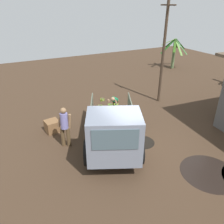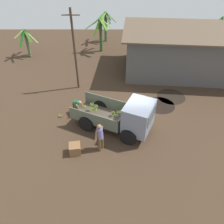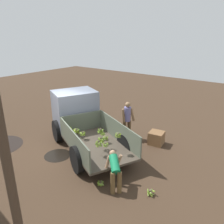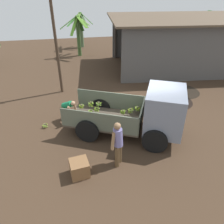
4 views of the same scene
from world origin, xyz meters
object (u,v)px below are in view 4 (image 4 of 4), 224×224
(utility_pole, at_px, (56,40))
(person_bystander_near_shed, at_px, (136,66))
(person_foreground_visitor, at_px, (118,142))
(banana_bunch_on_ground_1, at_px, (77,116))
(wooden_crate_0, at_px, (79,168))
(banana_bunch_on_ground_0, at_px, (45,125))
(cargo_truck, at_px, (151,113))
(person_worker_loading, at_px, (68,108))

(utility_pole, relative_size, person_bystander_near_shed, 3.53)
(utility_pole, height_order, person_foreground_visitor, utility_pole)
(banana_bunch_on_ground_1, xyz_separation_m, wooden_crate_0, (-0.11, -3.61, 0.19))
(banana_bunch_on_ground_0, bearing_deg, person_foreground_visitor, -45.91)
(cargo_truck, distance_m, person_worker_loading, 3.75)
(utility_pole, distance_m, banana_bunch_on_ground_1, 4.24)
(person_bystander_near_shed, distance_m, banana_bunch_on_ground_0, 7.16)
(utility_pole, relative_size, person_worker_loading, 5.13)
(person_worker_loading, bearing_deg, banana_bunch_on_ground_0, -117.44)
(cargo_truck, bearing_deg, person_bystander_near_shed, 104.09)
(person_foreground_visitor, height_order, person_bystander_near_shed, person_foreground_visitor)
(utility_pole, bearing_deg, person_bystander_near_shed, 11.82)
(person_bystander_near_shed, relative_size, banana_bunch_on_ground_1, 6.96)
(person_foreground_visitor, height_order, person_worker_loading, person_foreground_visitor)
(banana_bunch_on_ground_1, relative_size, wooden_crate_0, 0.39)
(banana_bunch_on_ground_1, bearing_deg, person_bystander_near_shed, 45.03)
(cargo_truck, distance_m, person_bystander_near_shed, 6.08)
(person_foreground_visitor, bearing_deg, person_worker_loading, -29.86)
(utility_pole, xyz_separation_m, wooden_crate_0, (0.62, -6.63, -2.70))
(person_foreground_visitor, bearing_deg, person_bystander_near_shed, -77.99)
(cargo_truck, relative_size, person_bystander_near_shed, 3.08)
(banana_bunch_on_ground_0, distance_m, wooden_crate_0, 3.33)
(cargo_truck, bearing_deg, utility_pole, 150.75)
(banana_bunch_on_ground_0, bearing_deg, person_worker_loading, 19.87)
(banana_bunch_on_ground_0, bearing_deg, wooden_crate_0, -66.23)
(person_foreground_visitor, distance_m, banana_bunch_on_ground_0, 3.96)
(cargo_truck, xyz_separation_m, banana_bunch_on_ground_1, (-2.87, 1.96, -1.02))
(banana_bunch_on_ground_0, bearing_deg, banana_bunch_on_ground_1, 21.38)
(banana_bunch_on_ground_0, bearing_deg, cargo_truck, -17.86)
(utility_pole, distance_m, banana_bunch_on_ground_0, 4.64)
(banana_bunch_on_ground_0, height_order, banana_bunch_on_ground_1, banana_bunch_on_ground_0)
(utility_pole, height_order, banana_bunch_on_ground_1, utility_pole)
(person_bystander_near_shed, distance_m, wooden_crate_0, 8.68)
(cargo_truck, relative_size, utility_pole, 0.87)
(person_bystander_near_shed, xyz_separation_m, banana_bunch_on_ground_1, (-4.00, -4.01, -0.81))
(utility_pole, bearing_deg, wooden_crate_0, -84.65)
(person_worker_loading, relative_size, banana_bunch_on_ground_1, 4.79)
(banana_bunch_on_ground_0, bearing_deg, utility_pole, 78.65)
(person_worker_loading, bearing_deg, banana_bunch_on_ground_1, 67.81)
(utility_pole, distance_m, person_worker_loading, 3.95)
(person_bystander_near_shed, height_order, banana_bunch_on_ground_1, person_bystander_near_shed)
(wooden_crate_0, bearing_deg, banana_bunch_on_ground_0, 113.77)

